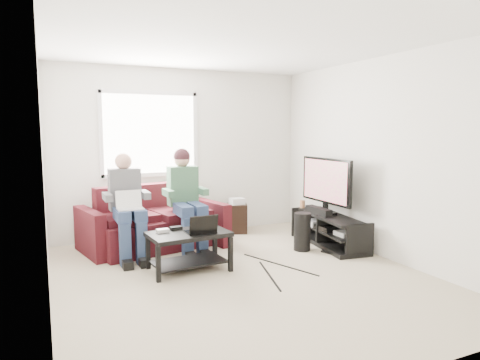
% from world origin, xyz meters
% --- Properties ---
extents(floor, '(4.50, 4.50, 0.00)m').
position_xyz_m(floor, '(0.00, 0.00, 0.00)').
color(floor, tan).
rests_on(floor, ground).
extents(ceiling, '(4.50, 4.50, 0.00)m').
position_xyz_m(ceiling, '(0.00, 0.00, 2.60)').
color(ceiling, white).
rests_on(ceiling, wall_back).
extents(wall_back, '(4.50, 0.00, 4.50)m').
position_xyz_m(wall_back, '(0.00, 2.25, 1.30)').
color(wall_back, silver).
rests_on(wall_back, floor).
extents(wall_front, '(4.50, 0.00, 4.50)m').
position_xyz_m(wall_front, '(0.00, -2.25, 1.30)').
color(wall_front, silver).
rests_on(wall_front, floor).
extents(wall_left, '(0.00, 4.50, 4.50)m').
position_xyz_m(wall_left, '(-2.00, 0.00, 1.30)').
color(wall_left, silver).
rests_on(wall_left, floor).
extents(wall_right, '(0.00, 4.50, 4.50)m').
position_xyz_m(wall_right, '(2.00, 0.00, 1.30)').
color(wall_right, silver).
rests_on(wall_right, floor).
extents(window, '(1.48, 0.04, 1.28)m').
position_xyz_m(window, '(-0.50, 2.23, 1.60)').
color(window, white).
rests_on(window, wall_back).
extents(sofa, '(2.04, 1.19, 0.87)m').
position_xyz_m(sofa, '(-0.63, 1.64, 0.32)').
color(sofa, '#401013').
rests_on(sofa, floor).
extents(person_left, '(0.40, 0.71, 1.36)m').
position_xyz_m(person_left, '(-1.03, 1.31, 0.75)').
color(person_left, navy).
rests_on(person_left, sofa).
extents(person_right, '(0.40, 0.71, 1.41)m').
position_xyz_m(person_right, '(-0.23, 1.33, 0.81)').
color(person_right, navy).
rests_on(person_right, sofa).
extents(laptop_silver, '(0.38, 0.33, 0.24)m').
position_xyz_m(laptop_silver, '(-1.03, 1.11, 0.73)').
color(laptop_silver, silver).
rests_on(laptop_silver, person_left).
extents(coffee_table, '(0.97, 0.64, 0.46)m').
position_xyz_m(coffee_table, '(-0.48, 0.48, 0.34)').
color(coffee_table, black).
rests_on(coffee_table, floor).
extents(laptop_black, '(0.34, 0.24, 0.24)m').
position_xyz_m(laptop_black, '(-0.36, 0.40, 0.58)').
color(laptop_black, black).
rests_on(laptop_black, coffee_table).
extents(controller_a, '(0.14, 0.09, 0.04)m').
position_xyz_m(controller_a, '(-0.76, 0.60, 0.48)').
color(controller_a, silver).
rests_on(controller_a, coffee_table).
extents(controller_b, '(0.15, 0.10, 0.04)m').
position_xyz_m(controller_b, '(-0.58, 0.66, 0.48)').
color(controller_b, black).
rests_on(controller_b, coffee_table).
extents(controller_c, '(0.15, 0.10, 0.04)m').
position_xyz_m(controller_c, '(-0.18, 0.63, 0.48)').
color(controller_c, gray).
rests_on(controller_c, coffee_table).
extents(tv_stand, '(0.59, 1.41, 0.45)m').
position_xyz_m(tv_stand, '(1.70, 0.67, 0.20)').
color(tv_stand, black).
rests_on(tv_stand, floor).
extents(tv, '(0.12, 1.10, 0.81)m').
position_xyz_m(tv, '(1.70, 0.77, 0.91)').
color(tv, black).
rests_on(tv, tv_stand).
extents(soundbar, '(0.12, 0.50, 0.10)m').
position_xyz_m(soundbar, '(1.58, 0.77, 0.50)').
color(soundbar, black).
rests_on(soundbar, tv_stand).
extents(drink_cup, '(0.08, 0.08, 0.12)m').
position_xyz_m(drink_cup, '(1.65, 1.30, 0.51)').
color(drink_cup, '#B2784C').
rests_on(drink_cup, tv_stand).
extents(console_white, '(0.30, 0.22, 0.06)m').
position_xyz_m(console_white, '(1.70, 0.27, 0.27)').
color(console_white, silver).
rests_on(console_white, tv_stand).
extents(console_grey, '(0.34, 0.26, 0.08)m').
position_xyz_m(console_grey, '(1.70, 0.97, 0.28)').
color(console_grey, gray).
rests_on(console_grey, tv_stand).
extents(console_black, '(0.38, 0.30, 0.07)m').
position_xyz_m(console_black, '(1.70, 0.62, 0.28)').
color(console_black, black).
rests_on(console_black, tv_stand).
extents(subwoofer, '(0.23, 0.23, 0.53)m').
position_xyz_m(subwoofer, '(1.21, 0.63, 0.26)').
color(subwoofer, black).
rests_on(subwoofer, floor).
extents(keyboard_floor, '(0.24, 0.42, 0.02)m').
position_xyz_m(keyboard_floor, '(1.51, 0.26, 0.01)').
color(keyboard_floor, black).
rests_on(keyboard_floor, floor).
extents(end_table, '(0.31, 0.31, 0.57)m').
position_xyz_m(end_table, '(0.82, 1.95, 0.26)').
color(end_table, black).
rests_on(end_table, floor).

